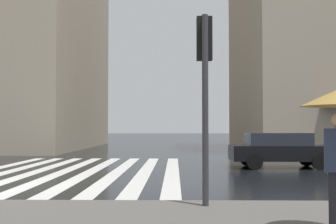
{
  "coord_description": "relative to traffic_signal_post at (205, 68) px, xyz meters",
  "views": [
    {
      "loc": [
        -11.56,
        -4.72,
        1.62
      ],
      "look_at": [
        2.44,
        -4.5,
        2.14
      ],
      "focal_mm": 44.88,
      "sensor_mm": 36.0,
      "label": 1
    }
  ],
  "objects": [
    {
      "name": "car_black",
      "position": [
        8.98,
        -3.7,
        -2.01
      ],
      "size": [
        1.85,
        4.1,
        1.41
      ],
      "color": "black",
      "rests_on": "ground_plane"
    },
    {
      "name": "zebra_crossing",
      "position": [
        7.48,
        4.17,
        -2.76
      ],
      "size": [
        13.0,
        7.5,
        0.01
      ],
      "color": "silver",
      "rests_on": "ground_plane"
    },
    {
      "name": "ground_plane",
      "position": [
        3.48,
        5.3,
        -2.77
      ],
      "size": [
        220.0,
        220.0,
        0.0
      ],
      "primitive_type": "plane",
      "color": "black"
    },
    {
      "name": "traffic_signal_post",
      "position": [
        0.0,
        0.0,
        0.0
      ],
      "size": [
        0.44,
        0.3,
        3.63
      ],
      "color": "#333338",
      "rests_on": "sidewalk_pavement"
    }
  ]
}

